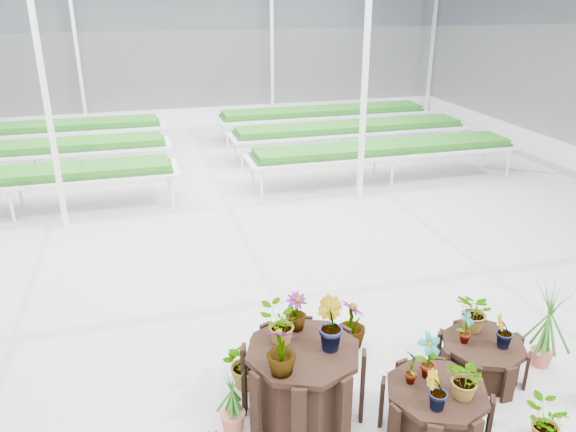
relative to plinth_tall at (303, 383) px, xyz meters
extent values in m
plane|color=gray|center=(0.13, 2.11, -0.42)|extent=(24.00, 24.00, 0.00)
cylinder|color=black|center=(0.00, 0.00, 0.00)|extent=(1.58, 1.58, 0.84)
cylinder|color=black|center=(1.20, -0.60, -0.14)|extent=(1.28, 1.28, 0.55)
cylinder|color=black|center=(2.20, 0.10, -0.20)|extent=(1.02, 1.02, 0.44)
imported|color=#1F5C17|center=(-0.20, 0.17, 0.64)|extent=(0.40, 0.35, 0.44)
imported|color=#1F5C17|center=(0.25, -0.04, 0.69)|extent=(0.32, 0.36, 0.55)
imported|color=#1F5C17|center=(0.03, 0.38, 0.62)|extent=(0.25, 0.25, 0.41)
imported|color=#1F5C17|center=(-0.31, -0.31, 0.67)|extent=(0.36, 0.36, 0.50)
imported|color=#1F5C17|center=(0.99, -0.45, 0.33)|extent=(0.19, 0.24, 0.39)
imported|color=#1F5C17|center=(1.39, -0.78, 0.35)|extent=(0.46, 0.49, 0.43)
imported|color=#1F5C17|center=(1.19, -0.40, 0.39)|extent=(0.28, 0.21, 0.50)
imported|color=#1F5C17|center=(1.03, -0.84, 0.34)|extent=(0.25, 0.21, 0.41)
imported|color=#1F5C17|center=(1.98, 0.16, 0.24)|extent=(0.27, 0.25, 0.42)
imported|color=#1F5C17|center=(2.33, -0.03, 0.23)|extent=(0.26, 0.22, 0.42)
imported|color=#1F5C17|center=(2.23, 0.35, 0.27)|extent=(0.47, 0.52, 0.50)
imported|color=#1F5C17|center=(-0.48, 0.66, -0.11)|extent=(0.64, 0.68, 0.61)
imported|color=#1F5C17|center=(2.19, -0.99, -0.19)|extent=(0.54, 0.55, 0.46)
imported|color=#1F5C17|center=(0.96, 1.04, -0.10)|extent=(0.42, 0.42, 0.65)
imported|color=#1F5C17|center=(0.14, 0.57, -0.08)|extent=(0.48, 0.47, 0.68)
camera|label=1|loc=(-1.40, -4.52, 3.78)|focal=35.00mm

